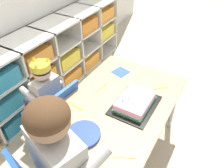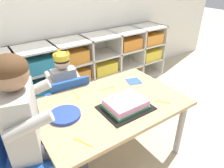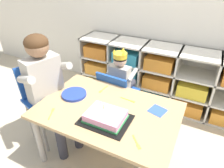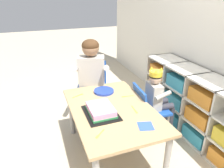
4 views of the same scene
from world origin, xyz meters
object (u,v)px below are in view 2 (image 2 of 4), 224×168
(fork_near_cake_tray, at_px, (76,95))
(fork_by_napkin, at_px, (163,102))
(birthday_cake_on_tray, at_px, (126,105))
(classroom_chair_adult_side, at_px, (19,148))
(fork_scattered_mid_table, at_px, (108,88))
(fork_beside_plate_stack, at_px, (82,141))
(adult_helper_seated, at_px, (34,119))
(classroom_chair_blue, at_px, (69,99))
(paper_plate_stack, at_px, (65,115))
(activity_table, at_px, (110,110))
(child_with_crown, at_px, (63,81))

(fork_near_cake_tray, bearing_deg, fork_by_napkin, -126.01)
(birthday_cake_on_tray, height_order, fork_near_cake_tray, birthday_cake_on_tray)
(classroom_chair_adult_side, xyz_separation_m, birthday_cake_on_tray, (0.73, -0.12, 0.10))
(birthday_cake_on_tray, distance_m, fork_scattered_mid_table, 0.32)
(fork_beside_plate_stack, relative_size, fork_by_napkin, 1.29)
(classroom_chair_adult_side, xyz_separation_m, adult_helper_seated, (0.12, -0.04, 0.19))
(classroom_chair_blue, distance_m, paper_plate_stack, 0.52)
(fork_near_cake_tray, relative_size, fork_scattered_mid_table, 1.01)
(activity_table, xyz_separation_m, fork_by_napkin, (0.34, -0.23, 0.07))
(child_with_crown, height_order, fork_beside_plate_stack, child_with_crown)
(child_with_crown, bearing_deg, fork_scattered_mid_table, 126.19)
(classroom_chair_adult_side, relative_size, birthday_cake_on_tray, 2.15)
(paper_plate_stack, distance_m, fork_beside_plate_stack, 0.28)
(classroom_chair_adult_side, xyz_separation_m, fork_near_cake_tray, (0.51, 0.24, 0.07))
(paper_plate_stack, bearing_deg, classroom_chair_blue, 64.92)
(child_with_crown, bearing_deg, adult_helper_seated, 60.61)
(paper_plate_stack, relative_size, fork_near_cake_tray, 1.57)
(fork_scattered_mid_table, bearing_deg, fork_beside_plate_stack, 46.60)
(fork_beside_plate_stack, bearing_deg, child_with_crown, 140.36)
(activity_table, bearing_deg, birthday_cake_on_tray, -68.06)
(fork_beside_plate_stack, distance_m, fork_scattered_mid_table, 0.64)
(child_with_crown, distance_m, paper_plate_stack, 0.59)
(classroom_chair_adult_side, distance_m, fork_beside_plate_stack, 0.40)
(activity_table, distance_m, paper_plate_stack, 0.36)
(birthday_cake_on_tray, bearing_deg, fork_near_cake_tray, 121.34)
(paper_plate_stack, xyz_separation_m, fork_beside_plate_stack, (-0.02, -0.28, -0.01))
(fork_by_napkin, bearing_deg, classroom_chair_blue, -8.04)
(classroom_chair_blue, xyz_separation_m, fork_scattered_mid_table, (0.25, -0.29, 0.17))
(fork_beside_plate_stack, bearing_deg, birthday_cake_on_tray, 81.38)
(classroom_chair_blue, xyz_separation_m, classroom_chair_adult_side, (-0.53, -0.48, 0.10))
(child_with_crown, relative_size, fork_beside_plate_stack, 6.46)
(paper_plate_stack, height_order, fork_beside_plate_stack, paper_plate_stack)
(activity_table, bearing_deg, adult_helper_seated, -176.18)
(fork_by_napkin, bearing_deg, classroom_chair_adult_side, 35.08)
(fork_near_cake_tray, xyz_separation_m, fork_by_napkin, (0.50, -0.46, -0.00))
(classroom_chair_blue, height_order, fork_beside_plate_stack, classroom_chair_blue)
(activity_table, distance_m, fork_by_napkin, 0.41)
(birthday_cake_on_tray, bearing_deg, classroom_chair_blue, 108.00)
(child_with_crown, xyz_separation_m, classroom_chair_adult_side, (-0.54, -0.59, -0.04))
(paper_plate_stack, distance_m, fork_by_napkin, 0.74)
(child_with_crown, bearing_deg, paper_plate_stack, 73.50)
(classroom_chair_blue, bearing_deg, classroom_chair_adult_side, 46.67)
(paper_plate_stack, relative_size, fork_beside_plate_stack, 1.66)
(activity_table, bearing_deg, classroom_chair_blue, 106.95)
(birthday_cake_on_tray, xyz_separation_m, fork_scattered_mid_table, (0.06, 0.31, -0.03))
(fork_beside_plate_stack, bearing_deg, fork_near_cake_tray, 133.29)
(birthday_cake_on_tray, xyz_separation_m, fork_beside_plate_stack, (-0.42, -0.12, -0.03))
(child_with_crown, relative_size, fork_scattered_mid_table, 6.21)
(fork_by_napkin, distance_m, fork_scattered_mid_table, 0.47)
(fork_near_cake_tray, height_order, fork_beside_plate_stack, same)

